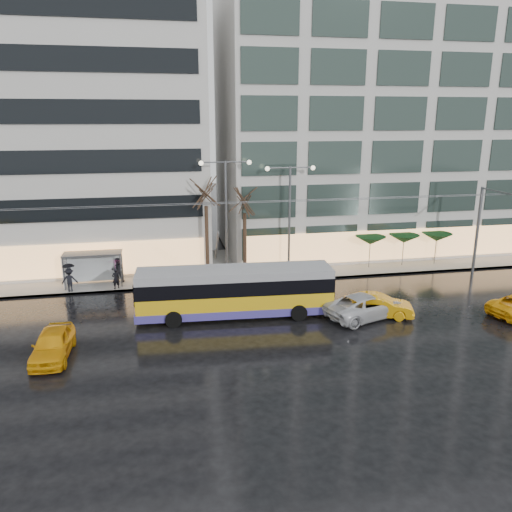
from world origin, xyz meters
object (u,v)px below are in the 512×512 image
object	(u,v)px
bus_shelter	(88,261)
street_lamp_near	(226,203)
trolleybus	(235,293)
taxi_a	(53,344)

from	to	relation	value
bus_shelter	street_lamp_near	xyz separation A→B (m)	(10.38, 0.11, 4.03)
trolleybus	taxi_a	distance (m)	11.01
street_lamp_near	taxi_a	distance (m)	16.79
street_lamp_near	taxi_a	world-z (taller)	street_lamp_near
trolleybus	bus_shelter	xyz separation A→B (m)	(-9.84, 7.76, 0.42)
trolleybus	street_lamp_near	bearing A→B (deg)	86.03
bus_shelter	street_lamp_near	bearing A→B (deg)	0.63
taxi_a	street_lamp_near	bearing A→B (deg)	48.36
bus_shelter	taxi_a	xyz separation A→B (m)	(-0.46, -11.59, -1.19)
trolleybus	street_lamp_near	xyz separation A→B (m)	(0.55, 7.88, 4.45)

